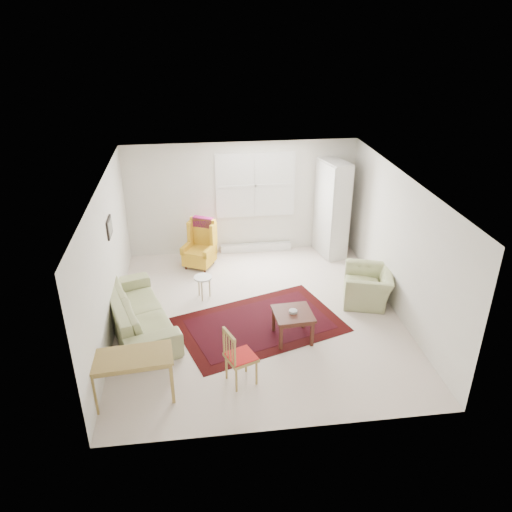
{
  "coord_description": "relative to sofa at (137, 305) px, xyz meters",
  "views": [
    {
      "loc": [
        -1.01,
        -7.53,
        4.95
      ],
      "look_at": [
        0.0,
        0.3,
        1.05
      ],
      "focal_mm": 35.0,
      "sensor_mm": 36.0,
      "label": 1
    }
  ],
  "objects": [
    {
      "name": "desk",
      "position": [
        0.08,
        -1.75,
        -0.1
      ],
      "size": [
        1.17,
        0.66,
        0.71
      ],
      "primitive_type": null,
      "rotation": [
        0.0,
        0.0,
        0.09
      ],
      "color": "olive",
      "rests_on": "ground"
    },
    {
      "name": "sofa",
      "position": [
        0.0,
        0.0,
        0.0
      ],
      "size": [
        1.55,
        2.44,
        0.92
      ],
      "primitive_type": "imported",
      "rotation": [
        0.0,
        0.0,
        1.88
      ],
      "color": "#989E69",
      "rests_on": "ground"
    },
    {
      "name": "rug",
      "position": [
        2.07,
        -0.18,
        -0.45
      ],
      "size": [
        3.18,
        2.56,
        0.03
      ],
      "primitive_type": null,
      "rotation": [
        0.0,
        0.0,
        0.32
      ],
      "color": "black",
      "rests_on": "ground"
    },
    {
      "name": "stool",
      "position": [
        1.14,
        0.87,
        -0.23
      ],
      "size": [
        0.42,
        0.42,
        0.46
      ],
      "primitive_type": null,
      "rotation": [
        0.0,
        0.0,
        0.25
      ],
      "color": "white",
      "rests_on": "ground"
    },
    {
      "name": "cabinet",
      "position": [
        4.02,
        2.47,
        0.61
      ],
      "size": [
        0.64,
        0.94,
        2.13
      ],
      "primitive_type": null,
      "rotation": [
        0.0,
        0.0,
        0.24
      ],
      "color": "silver",
      "rests_on": "ground"
    },
    {
      "name": "armchair",
      "position": [
        4.19,
        0.37,
        -0.08
      ],
      "size": [
        1.09,
        1.17,
        0.76
      ],
      "primitive_type": "imported",
      "rotation": [
        0.0,
        0.0,
        -1.86
      ],
      "color": "#989E69",
      "rests_on": "ground"
    },
    {
      "name": "coffee_table",
      "position": [
        2.56,
        -0.64,
        -0.2
      ],
      "size": [
        0.66,
        0.66,
        0.51
      ],
      "primitive_type": null,
      "rotation": [
        0.0,
        0.0,
        0.06
      ],
      "color": "#441E15",
      "rests_on": "ground"
    },
    {
      "name": "wingback_chair",
      "position": [
        1.09,
        2.2,
        0.06
      ],
      "size": [
        0.81,
        0.83,
        1.03
      ],
      "primitive_type": null,
      "rotation": [
        0.0,
        0.0,
        -0.46
      ],
      "color": "gold",
      "rests_on": "ground"
    },
    {
      "name": "desk_chair",
      "position": [
        1.61,
        -1.61,
        0.0
      ],
      "size": [
        0.53,
        0.53,
        0.93
      ],
      "primitive_type": null,
      "rotation": [
        0.0,
        0.0,
        1.95
      ],
      "color": "olive",
      "rests_on": "ground"
    },
    {
      "name": "room",
      "position": [
        2.1,
        0.33,
        0.8
      ],
      "size": [
        5.04,
        5.54,
        2.51
      ],
      "color": "beige",
      "rests_on": "ground"
    }
  ]
}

